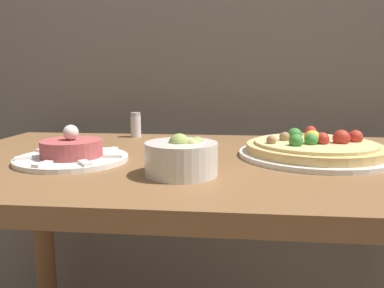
# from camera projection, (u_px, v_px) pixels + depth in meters

# --- Properties ---
(dining_table) EXTENTS (1.21, 0.67, 0.77)m
(dining_table) POSITION_uv_depth(u_px,v_px,m) (212.00, 212.00, 0.83)
(dining_table) COLOR brown
(dining_table) RESTS_ON ground_plane
(pizza_plate) EXTENTS (0.33, 0.33, 0.06)m
(pizza_plate) POSITION_uv_depth(u_px,v_px,m) (315.00, 149.00, 0.81)
(pizza_plate) COLOR white
(pizza_plate) RESTS_ON dining_table
(tartare_plate) EXTENTS (0.23, 0.23, 0.08)m
(tartare_plate) POSITION_uv_depth(u_px,v_px,m) (72.00, 153.00, 0.77)
(tartare_plate) COLOR white
(tartare_plate) RESTS_ON dining_table
(small_bowl) EXTENTS (0.13, 0.13, 0.07)m
(small_bowl) POSITION_uv_depth(u_px,v_px,m) (181.00, 157.00, 0.66)
(small_bowl) COLOR silver
(small_bowl) RESTS_ON dining_table
(salt_shaker) EXTENTS (0.03, 0.03, 0.07)m
(salt_shaker) POSITION_uv_depth(u_px,v_px,m) (136.00, 125.00, 1.09)
(salt_shaker) COLOR silver
(salt_shaker) RESTS_ON dining_table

